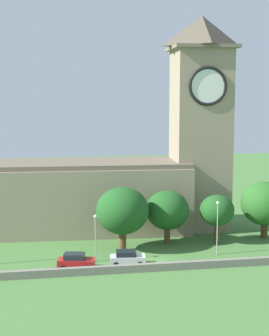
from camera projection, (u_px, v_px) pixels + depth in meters
The scene contains 11 objects.
ground_plane at pixel (133, 231), 82.47m from camera, with size 200.00×200.00×0.00m, color #477538.
church at pixel (132, 168), 82.71m from camera, with size 38.33×13.31×33.00m.
quay_barrier at pixel (159, 267), 64.16m from camera, with size 54.26×0.70×0.96m, color gray.
car_red at pixel (76, 261), 64.91m from camera, with size 4.77×2.88×1.91m.
car_white at pixel (127, 258), 66.46m from camera, with size 4.56×2.64×1.77m.
streetlamp_west_mid at pixel (95, 230), 67.17m from camera, with size 0.44×0.44×6.12m.
streetlamp_central at pixel (218, 219), 70.04m from camera, with size 0.44×0.44×7.22m.
tree_by_tower at pixel (167, 210), 75.35m from camera, with size 6.17×6.17×7.63m.
tree_churchyard at pixel (265, 204), 78.57m from camera, with size 7.19×7.19×8.36m.
tree_riverside_west at pixel (122, 211), 71.78m from camera, with size 7.15×7.15×8.77m.
tree_riverside_east at pixel (217, 211), 75.49m from camera, with size 4.90×4.90×7.00m.
Camera 1 is at (-13.47, -64.15, 21.27)m, focal length 56.84 mm.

